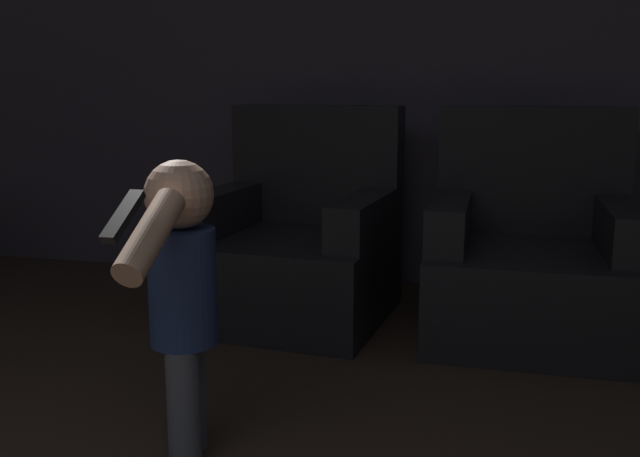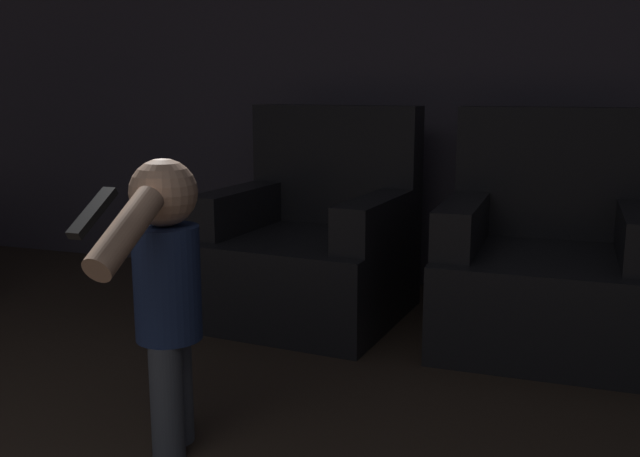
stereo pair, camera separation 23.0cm
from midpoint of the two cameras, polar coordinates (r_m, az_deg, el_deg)
The scene contains 4 objects.
wall_back at distance 3.97m, azimuth 1.33°, elevation 14.43°, with size 8.40×0.05×2.60m.
armchair_left at distance 3.40m, azimuth -3.79°, elevation -1.54°, with size 0.94×0.94×0.99m.
armchair_right at distance 3.24m, azimuth 14.56°, elevation -2.51°, with size 0.87×0.87×0.99m.
person_toddler at distance 2.08m, azimuth -14.18°, elevation -4.63°, with size 0.19×0.59×0.88m.
Camera 1 is at (0.78, 0.60, 1.07)m, focal length 40.00 mm.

